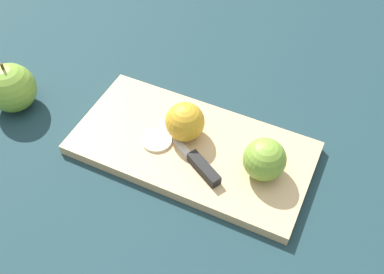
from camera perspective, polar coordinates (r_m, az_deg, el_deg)
ground_plane at (r=0.79m, az=-0.00°, el=-1.86°), size 4.00×4.00×0.00m
cutting_board at (r=0.78m, az=-0.00°, el=-1.41°), size 0.43×0.23×0.02m
apple_half_left at (r=0.72m, az=9.22°, el=-2.82°), size 0.07×0.07×0.07m
apple_half_right at (r=0.76m, az=-0.89°, el=1.96°), size 0.07×0.07×0.07m
knife at (r=0.74m, az=0.94°, el=-3.45°), size 0.15×0.11×0.02m
apple_slice at (r=0.78m, az=-4.47°, el=-0.39°), size 0.05×0.05×0.01m
apple_whole at (r=0.90m, az=-21.99°, el=5.82°), size 0.09×0.09×0.10m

